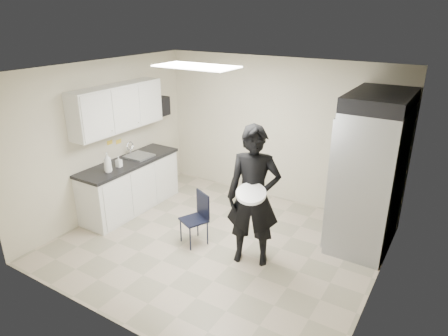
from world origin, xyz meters
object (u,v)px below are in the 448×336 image
Objects in this scene: man_tuxedo at (253,197)px; lower_counter at (131,186)px; commercial_fridge at (370,178)px; folding_chair at (194,220)px.

lower_counter is at bearing 153.83° from man_tuxedo.
commercial_fridge is 2.67× the size of folding_chair.
man_tuxedo reaches higher than folding_chair.
man_tuxedo is (2.58, -0.27, 0.56)m from lower_counter.
commercial_fridge is at bearing 28.23° from man_tuxedo.
man_tuxedo is at bearing -6.06° from lower_counter.
lower_counter is at bearing -167.34° from folding_chair.
man_tuxedo is at bearing -131.66° from commercial_fridge.
lower_counter is 0.90× the size of commercial_fridge.
lower_counter is 1.66m from folding_chair.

